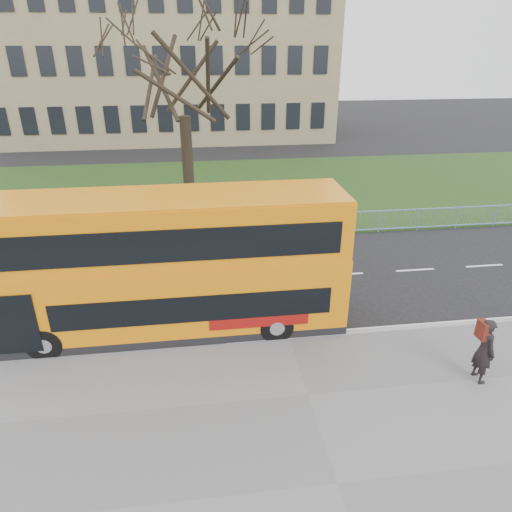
{
  "coord_description": "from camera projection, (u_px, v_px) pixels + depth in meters",
  "views": [
    {
      "loc": [
        -2.51,
        -12.99,
        8.37
      ],
      "look_at": [
        -0.7,
        1.0,
        1.73
      ],
      "focal_mm": 32.0,
      "sensor_mm": 36.0,
      "label": 1
    }
  ],
  "objects": [
    {
      "name": "civic_building",
      "position": [
        165.0,
        58.0,
        43.35
      ],
      "size": [
        30.0,
        15.0,
        14.0
      ],
      "primitive_type": "cube",
      "color": "#8A7A57",
      "rests_on": "ground"
    },
    {
      "name": "grass_verge",
      "position": [
        240.0,
        190.0,
        28.32
      ],
      "size": [
        80.0,
        15.4,
        0.08
      ],
      "primitive_type": "cube",
      "color": "#223C16",
      "rests_on": "ground"
    },
    {
      "name": "pedestrian",
      "position": [
        484.0,
        350.0,
        11.93
      ],
      "size": [
        0.47,
        0.7,
        1.87
      ],
      "primitive_type": "imported",
      "rotation": [
        0.0,
        0.0,
        1.61
      ],
      "color": "black",
      "rests_on": "pavement"
    },
    {
      "name": "pavement",
      "position": [
        337.0,
        485.0,
        9.42
      ],
      "size": [
        80.0,
        10.5,
        0.12
      ],
      "primitive_type": "cube",
      "color": "slate",
      "rests_on": "ground"
    },
    {
      "name": "yellow_bus",
      "position": [
        172.0,
        262.0,
        13.73
      ],
      "size": [
        10.43,
        2.53,
        4.37
      ],
      "rotation": [
        0.0,
        0.0,
        0.0
      ],
      "color": "orange",
      "rests_on": "ground"
    },
    {
      "name": "ground",
      "position": [
        280.0,
        313.0,
        15.51
      ],
      "size": [
        120.0,
        120.0,
        0.0
      ],
      "primitive_type": "plane",
      "color": "black",
      "rests_on": "ground"
    },
    {
      "name": "guard_railing",
      "position": [
        255.0,
        227.0,
        21.19
      ],
      "size": [
        40.0,
        0.12,
        1.1
      ],
      "primitive_type": null,
      "color": "#7BA4DB",
      "rests_on": "ground"
    },
    {
      "name": "kerb",
      "position": [
        289.0,
        338.0,
        14.09
      ],
      "size": [
        80.0,
        0.2,
        0.14
      ],
      "primitive_type": "cube",
      "color": "#959598",
      "rests_on": "ground"
    },
    {
      "name": "bare_tree",
      "position": [
        183.0,
        95.0,
        21.53
      ],
      "size": [
        8.43,
        8.43,
        12.05
      ],
      "primitive_type": null,
      "color": "black",
      "rests_on": "grass_verge"
    }
  ]
}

